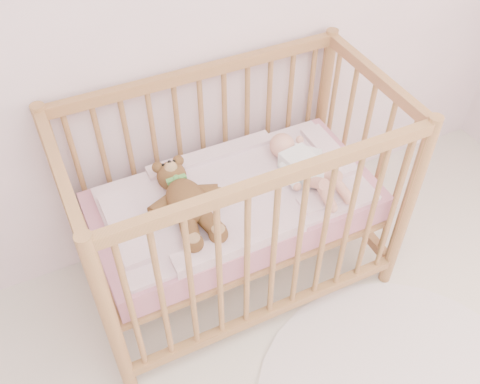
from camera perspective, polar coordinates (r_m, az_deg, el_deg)
crib at (r=2.32m, az=-0.53°, el=-1.28°), size 1.36×0.76×1.00m
mattress at (r=2.33m, az=-0.53°, el=-1.54°), size 1.22×0.62×0.13m
blanket at (r=2.28m, az=-0.54°, el=-0.25°), size 1.10×0.58×0.06m
baby at (r=2.33m, az=6.75°, el=3.14°), size 0.32×0.54×0.12m
teddy_bear at (r=2.15m, az=-5.73°, el=-0.85°), size 0.36×0.50×0.14m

